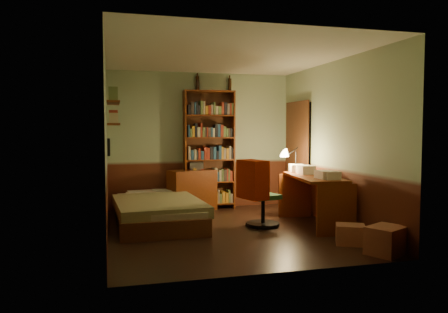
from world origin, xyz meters
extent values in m
cube|color=black|center=(0.00, 0.00, -0.01)|extent=(3.50, 4.00, 0.02)
cube|color=silver|center=(0.00, 0.00, 2.61)|extent=(3.50, 4.00, 0.02)
cube|color=#A0B793|center=(0.00, 2.01, 1.30)|extent=(3.50, 0.02, 2.60)
cube|color=#A0B793|center=(-1.76, 0.00, 1.30)|extent=(0.02, 4.00, 2.60)
cube|color=#A0B793|center=(1.76, 0.00, 1.30)|extent=(0.02, 4.00, 2.60)
cube|color=#A0B793|center=(0.00, -2.01, 1.30)|extent=(3.50, 0.02, 2.60)
cube|color=black|center=(1.72, 1.30, 1.00)|extent=(0.06, 0.90, 2.00)
cube|color=#482613|center=(1.69, 1.30, 1.00)|extent=(0.02, 0.98, 2.08)
cube|color=olive|center=(-0.97, 0.83, 0.34)|extent=(1.26, 2.33, 0.69)
cube|color=#5F280E|center=(-0.22, 1.76, 0.38)|extent=(0.94, 0.66, 0.76)
cube|color=#B2B2B7|center=(-0.11, 1.89, 0.83)|extent=(0.29, 0.24, 0.14)
cube|color=#5F280E|center=(0.13, 1.85, 1.13)|extent=(0.97, 0.33, 2.25)
cylinder|color=black|center=(-0.07, 1.96, 2.39)|extent=(0.08, 0.08, 0.27)
cylinder|color=black|center=(0.56, 1.96, 2.38)|extent=(0.08, 0.08, 0.25)
cube|color=#5F280E|center=(1.39, -0.02, 0.39)|extent=(0.79, 1.54, 0.79)
cube|color=silver|center=(1.40, 0.66, 0.85)|extent=(0.30, 0.37, 0.13)
cone|color=black|center=(1.41, 0.72, 1.07)|extent=(0.21, 0.21, 0.55)
cube|color=#2D6634|center=(0.61, 0.15, 0.47)|extent=(0.57, 0.53, 0.94)
cube|color=#A92000|center=(0.75, 0.24, 1.24)|extent=(0.34, 0.54, 0.59)
cube|color=#5F280E|center=(-1.64, 1.10, 1.60)|extent=(0.20, 0.90, 0.03)
cube|color=#5F280E|center=(-1.64, 1.10, 1.95)|extent=(0.20, 0.90, 0.03)
cube|color=black|center=(-1.72, 0.60, 1.25)|extent=(0.04, 0.32, 0.26)
cube|color=#A26247|center=(1.53, -1.69, 0.17)|extent=(0.57, 0.53, 0.34)
cube|color=#A26247|center=(1.36, -1.17, 0.13)|extent=(0.47, 0.44, 0.26)
camera|label=1|loc=(-1.71, -6.24, 1.52)|focal=35.00mm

